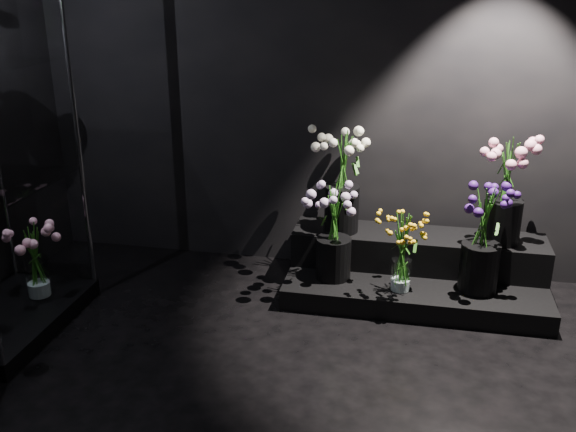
# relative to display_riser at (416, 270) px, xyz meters

# --- Properties ---
(floor) EXTENTS (4.00, 4.00, 0.00)m
(floor) POSITION_rel_display_riser_xyz_m (-0.81, -1.65, -0.16)
(floor) COLOR black
(floor) RESTS_ON ground
(wall_back) EXTENTS (4.00, 0.00, 4.00)m
(wall_back) POSITION_rel_display_riser_xyz_m (-0.81, 0.35, 1.24)
(wall_back) COLOR black
(wall_back) RESTS_ON floor
(display_riser) EXTENTS (1.74, 0.77, 0.39)m
(display_riser) POSITION_rel_display_riser_xyz_m (0.00, 0.00, 0.00)
(display_riser) COLOR black
(display_riser) RESTS_ON floor
(bouquet_orange_bells) EXTENTS (0.31, 0.31, 0.53)m
(bouquet_orange_bells) POSITION_rel_display_riser_xyz_m (-0.10, -0.30, 0.26)
(bouquet_orange_bells) COLOR white
(bouquet_orange_bells) RESTS_ON display_riser
(bouquet_lilac) EXTENTS (0.43, 0.43, 0.66)m
(bouquet_lilac) POSITION_rel_display_riser_xyz_m (-0.55, -0.20, 0.36)
(bouquet_lilac) COLOR black
(bouquet_lilac) RESTS_ON display_riser
(bouquet_purple) EXTENTS (0.37, 0.37, 0.71)m
(bouquet_purple) POSITION_rel_display_riser_xyz_m (0.39, -0.19, 0.37)
(bouquet_purple) COLOR black
(bouquet_purple) RESTS_ON display_riser
(bouquet_cream_roses) EXTENTS (0.39, 0.39, 0.70)m
(bouquet_cream_roses) POSITION_rel_display_riser_xyz_m (-0.54, 0.07, 0.64)
(bouquet_cream_roses) COLOR black
(bouquet_cream_roses) RESTS_ON display_riser
(bouquet_pink_roses) EXTENTS (0.45, 0.45, 0.74)m
(bouquet_pink_roses) POSITION_rel_display_riser_xyz_m (0.54, 0.08, 0.64)
(bouquet_pink_roses) COLOR black
(bouquet_pink_roses) RESTS_ON display_riser
(bouquet_case_base_pink) EXTENTS (0.42, 0.42, 0.51)m
(bouquet_case_base_pink) POSITION_rel_display_riser_xyz_m (-2.40, -0.77, 0.22)
(bouquet_case_base_pink) COLOR white
(bouquet_case_base_pink) RESTS_ON display_case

